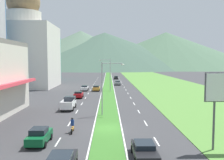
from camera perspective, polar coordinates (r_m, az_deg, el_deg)
ground_plane at (r=30.96m, az=-1.03°, el=-11.19°), size 600.00×600.00×0.00m
grass_median at (r=90.20m, az=-0.88°, el=-0.84°), size 3.20×240.00×0.06m
grass_verge_right at (r=92.50m, az=11.99°, el=-0.81°), size 24.00×240.00×0.06m
lane_dash_left_2 at (r=26.79m, az=-12.37°, el=-13.79°), size 0.16×2.80×0.01m
lane_dash_left_3 at (r=33.93m, az=-9.78°, el=-9.85°), size 0.16×2.80×0.01m
lane_dash_left_4 at (r=41.21m, az=-8.14°, el=-7.27°), size 0.16×2.80×0.01m
lane_dash_left_5 at (r=48.58m, az=-7.00°, el=-5.47°), size 0.16×2.80×0.01m
lane_dash_left_6 at (r=55.99m, az=-6.16°, el=-4.14°), size 0.16×2.80×0.01m
lane_dash_left_7 at (r=63.44m, az=-5.53°, el=-3.13°), size 0.16×2.80×0.01m
lane_dash_left_8 at (r=70.91m, az=-5.03°, el=-2.32°), size 0.16×2.80×0.01m
lane_dash_left_9 at (r=78.40m, az=-4.62°, el=-1.67°), size 0.16×2.80×0.01m
lane_dash_left_10 at (r=85.89m, az=-4.29°, el=-1.14°), size 0.16×2.80×0.01m
lane_dash_left_11 at (r=93.40m, az=-4.00°, el=-0.69°), size 0.16×2.80×0.01m
lane_dash_left_12 at (r=100.91m, az=-3.77°, el=-0.30°), size 0.16×2.80×0.01m
lane_dash_left_13 at (r=108.43m, az=-3.56°, el=0.03°), size 0.16×2.80×0.01m
lane_dash_left_14 at (r=115.95m, az=-3.38°, el=0.32°), size 0.16×2.80×0.01m
lane_dash_left_15 at (r=123.47m, az=-3.22°, el=0.57°), size 0.16×2.80×0.01m
lane_dash_right_2 at (r=26.74m, az=10.26°, el=-13.79°), size 0.16×2.80×0.01m
lane_dash_right_3 at (r=33.89m, az=7.78°, el=-9.84°), size 0.16×2.80×0.01m
lane_dash_right_4 at (r=41.18m, az=6.20°, el=-7.26°), size 0.16×2.80×0.01m
lane_dash_right_5 at (r=48.55m, az=5.11°, el=-5.46°), size 0.16×2.80×0.01m
lane_dash_right_6 at (r=55.97m, az=4.32°, el=-4.13°), size 0.16×2.80×0.01m
lane_dash_right_7 at (r=63.42m, az=3.71°, el=-3.12°), size 0.16×2.80×0.01m
lane_dash_right_8 at (r=70.89m, az=3.23°, el=-2.31°), size 0.16×2.80×0.01m
lane_dash_right_9 at (r=78.38m, az=2.84°, el=-1.66°), size 0.16×2.80×0.01m
lane_dash_right_10 at (r=85.88m, az=2.52°, el=-1.13°), size 0.16×2.80×0.01m
lane_dash_right_11 at (r=93.38m, az=2.26°, el=-0.68°), size 0.16×2.80×0.01m
lane_dash_right_12 at (r=100.90m, az=2.03°, el=-0.30°), size 0.16×2.80×0.01m
lane_dash_right_13 at (r=108.41m, az=1.83°, el=0.03°), size 0.16×2.80×0.01m
lane_dash_right_14 at (r=115.94m, az=1.66°, el=0.32°), size 0.16×2.80×0.01m
lane_dash_right_15 at (r=123.46m, az=1.51°, el=0.57°), size 0.16×2.80×0.01m
edge_line_median_left at (r=90.22m, az=-1.99°, el=-0.86°), size 0.16×240.00×0.01m
edge_line_median_right at (r=90.22m, az=0.23°, el=-0.86°), size 0.16×240.00×0.01m
domed_building at (r=83.42m, az=-19.55°, el=7.07°), size 19.03×19.03×31.86m
midrise_colored at (r=115.82m, az=-16.37°, el=4.96°), size 15.95×15.95×19.49m
hill_far_left at (r=291.41m, az=-7.20°, el=7.01°), size 185.41×185.41×43.14m
hill_far_center at (r=286.87m, az=-1.69°, el=6.86°), size 222.15×222.15×40.87m
hill_far_right at (r=304.15m, az=12.31°, el=6.77°), size 212.42×212.42×42.38m
street_lamp_near at (r=37.51m, az=-1.63°, el=-0.99°), size 3.49×0.49×8.12m
street_lamp_mid at (r=66.98m, az=-0.73°, el=1.68°), size 3.13×0.46×8.81m
car_0 at (r=112.63m, az=0.94°, el=0.58°), size 1.87×4.33×1.43m
car_1 at (r=22.06m, az=7.52°, el=-15.79°), size 2.04×4.65×1.38m
car_3 at (r=68.82m, az=-3.67°, el=-1.89°), size 2.01×4.00×1.46m
car_4 at (r=26.46m, az=-16.45°, el=-12.26°), size 1.92×4.13×1.63m
car_5 at (r=69.62m, az=-6.33°, el=-1.83°), size 1.91×4.40×1.47m
car_6 at (r=85.52m, az=1.32°, el=-0.66°), size 1.97×4.80×1.39m
car_8 at (r=56.19m, az=-7.74°, el=-3.34°), size 1.96×4.06×1.48m
pickup_truck_0 at (r=43.69m, az=-9.97°, el=-5.32°), size 2.18×5.40×2.00m
motorcycle_rider at (r=29.53m, az=-9.13°, el=-10.52°), size 0.36×2.00×1.80m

